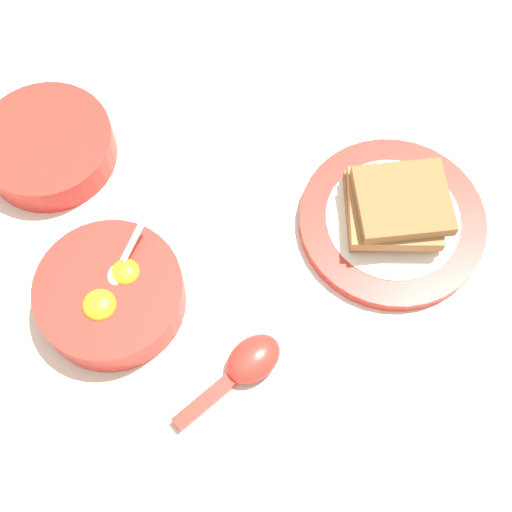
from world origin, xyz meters
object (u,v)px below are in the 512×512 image
at_px(congee_bowl, 48,146).
at_px(soup_spoon, 246,365).
at_px(toast_sandwich, 396,206).
at_px(egg_bowl, 111,294).
at_px(toast_plate, 392,221).

bearing_deg(congee_bowl, soup_spoon, 49.21).
xyz_separation_m(toast_sandwich, congee_bowl, (-0.04, -0.44, -0.02)).
bearing_deg(egg_bowl, congee_bowl, -147.06).
bearing_deg(congee_bowl, toast_sandwich, 84.59).
bearing_deg(toast_plate, congee_bowl, -95.66).
bearing_deg(toast_plate, toast_sandwich, -141.32).
relative_size(soup_spoon, congee_bowl, 0.77).
bearing_deg(soup_spoon, congee_bowl, -130.79).
xyz_separation_m(egg_bowl, congee_bowl, (-0.19, -0.12, -0.00)).
bearing_deg(egg_bowl, toast_sandwich, 114.86).
height_order(egg_bowl, toast_sandwich, egg_bowl).
bearing_deg(soup_spoon, toast_plate, 143.03).
bearing_deg(toast_sandwich, egg_bowl, -65.14).
xyz_separation_m(toast_plate, congee_bowl, (-0.04, -0.44, 0.02)).
distance_m(toast_plate, toast_sandwich, 0.03).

